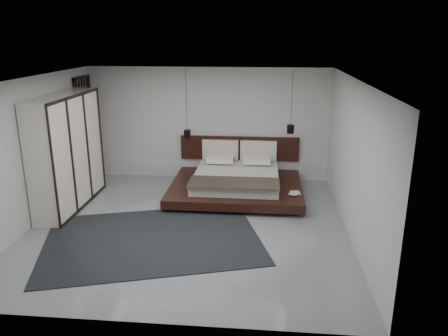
# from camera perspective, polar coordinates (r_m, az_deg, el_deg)

# --- Properties ---
(floor) EXTENTS (6.00, 6.00, 0.00)m
(floor) POSITION_cam_1_polar(r_m,az_deg,el_deg) (8.57, -4.56, -7.50)
(floor) COLOR gray
(floor) RESTS_ON ground
(ceiling) EXTENTS (6.00, 6.00, 0.00)m
(ceiling) POSITION_cam_1_polar(r_m,az_deg,el_deg) (7.83, -5.04, 11.48)
(ceiling) COLOR white
(ceiling) RESTS_ON wall_back
(wall_back) EXTENTS (6.00, 0.00, 6.00)m
(wall_back) POSITION_cam_1_polar(r_m,az_deg,el_deg) (10.97, -2.06, 5.75)
(wall_back) COLOR silver
(wall_back) RESTS_ON floor
(wall_front) EXTENTS (6.00, 0.00, 6.00)m
(wall_front) POSITION_cam_1_polar(r_m,az_deg,el_deg) (5.33, -10.43, -7.11)
(wall_front) COLOR silver
(wall_front) RESTS_ON floor
(wall_left) EXTENTS (0.00, 6.00, 6.00)m
(wall_left) POSITION_cam_1_polar(r_m,az_deg,el_deg) (9.10, -23.74, 1.91)
(wall_left) COLOR silver
(wall_left) RESTS_ON floor
(wall_right) EXTENTS (0.00, 6.00, 6.00)m
(wall_right) POSITION_cam_1_polar(r_m,az_deg,el_deg) (8.12, 16.54, 0.96)
(wall_right) COLOR silver
(wall_right) RESTS_ON floor
(lattice_screen) EXTENTS (0.05, 0.90, 2.60)m
(lattice_screen) POSITION_cam_1_polar(r_m,az_deg,el_deg) (11.24, -17.57, 4.71)
(lattice_screen) COLOR black
(lattice_screen) RESTS_ON floor
(bed) EXTENTS (2.96, 2.47, 1.11)m
(bed) POSITION_cam_1_polar(r_m,az_deg,el_deg) (10.12, 1.64, -1.68)
(bed) COLOR black
(bed) RESTS_ON floor
(book_lower) EXTENTS (0.23, 0.29, 0.02)m
(book_lower) POSITION_cam_1_polar(r_m,az_deg,el_deg) (9.49, 8.73, -3.27)
(book_lower) COLOR #99724C
(book_lower) RESTS_ON bed
(book_upper) EXTENTS (0.27, 0.31, 0.02)m
(book_upper) POSITION_cam_1_polar(r_m,az_deg,el_deg) (9.45, 8.62, -3.21)
(book_upper) COLOR #99724C
(book_upper) RESTS_ON book_lower
(pendant_left) EXTENTS (0.16, 0.16, 1.62)m
(pendant_left) POSITION_cam_1_polar(r_m,az_deg,el_deg) (10.46, -4.82, 4.50)
(pendant_left) COLOR black
(pendant_left) RESTS_ON ceiling
(pendant_right) EXTENTS (0.16, 0.16, 1.46)m
(pendant_right) POSITION_cam_1_polar(r_m,az_deg,el_deg) (10.28, 8.69, 5.10)
(pendant_right) COLOR black
(pendant_right) RESTS_ON ceiling
(wardrobe) EXTENTS (0.58, 2.45, 2.40)m
(wardrobe) POSITION_cam_1_polar(r_m,az_deg,el_deg) (9.70, -19.82, 1.98)
(wardrobe) COLOR silver
(wardrobe) RESTS_ON floor
(rug) EXTENTS (4.41, 3.68, 0.02)m
(rug) POSITION_cam_1_polar(r_m,az_deg,el_deg) (8.10, -9.28, -9.13)
(rug) COLOR black
(rug) RESTS_ON floor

